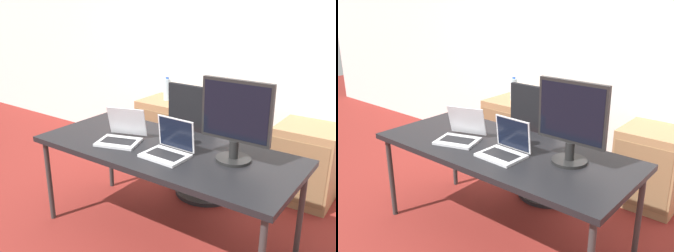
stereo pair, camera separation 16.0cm
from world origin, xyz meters
The scene contains 12 objects.
ground_plane centered at (0.00, 0.00, 0.00)m, with size 14.00×14.00×0.00m, color maroon.
wall_back centered at (0.00, 1.48, 1.30)m, with size 10.00×0.05×2.60m.
desk centered at (0.00, 0.00, 0.68)m, with size 1.90×0.82×0.72m.
office_chair centered at (-0.09, 0.69, 0.40)m, with size 0.56×0.56×1.06m.
cabinet_left centered at (-0.84, 1.19, 0.34)m, with size 0.52×0.50×0.68m.
cabinet_right centered at (0.67, 1.19, 0.34)m, with size 0.52×0.50×0.68m.
water_bottle centered at (-0.84, 1.20, 0.80)m, with size 0.08×0.08×0.25m.
laptop_left centered at (0.10, -0.09, 0.77)m, with size 0.30×0.26×0.24m.
laptop_right centered at (-0.33, -0.08, 0.77)m, with size 0.35×0.36×0.24m.
monitor centered at (0.49, 0.08, 1.00)m, with size 0.47×0.23×0.53m.
coffee_cup_white centered at (-0.07, 0.19, 0.77)m, with size 0.08×0.08×0.09m.
coffee_cup_brown centered at (0.09, 0.13, 0.78)m, with size 0.08×0.08×0.12m.
Camera 1 is at (1.45, -1.97, 1.72)m, focal length 40.00 mm.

